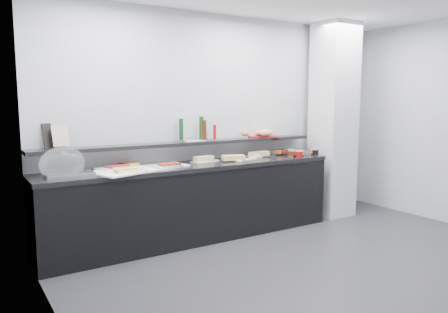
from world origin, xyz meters
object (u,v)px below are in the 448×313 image
sandwich_plate_mid (243,160)px  carafe (300,124)px  bread_tray (262,136)px  cloche_base (69,174)px  framed_print (53,136)px  condiment_tray (194,141)px

sandwich_plate_mid → carafe: (1.13, 0.22, 0.39)m
sandwich_plate_mid → bread_tray: (0.47, 0.22, 0.25)m
cloche_base → framed_print: bearing=104.8°
bread_tray → sandwich_plate_mid: bearing=-131.7°
cloche_base → bread_tray: bread_tray is taller
cloche_base → framed_print: (-0.07, 0.32, 0.36)m
condiment_tray → carafe: bearing=10.7°
condiment_tray → carafe: 1.70m
condiment_tray → bread_tray: (1.04, 0.01, 0.00)m
sandwich_plate_mid → bread_tray: bearing=7.6°
framed_print → condiment_tray: (1.59, -0.10, -0.12)m
cloche_base → framed_print: framed_print is taller
condiment_tray → framed_print: bearing=-173.1°
condiment_tray → bread_tray: size_ratio=0.63×
framed_print → carafe: 3.29m
cloche_base → bread_tray: 2.58m
cloche_base → framed_print: 0.49m
bread_tray → cloche_base: bearing=-152.1°
sandwich_plate_mid → carafe: bearing=-6.9°
bread_tray → carafe: carafe is taller
framed_print → bread_tray: (2.63, -0.09, -0.12)m
carafe → cloche_base: bearing=-176.0°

